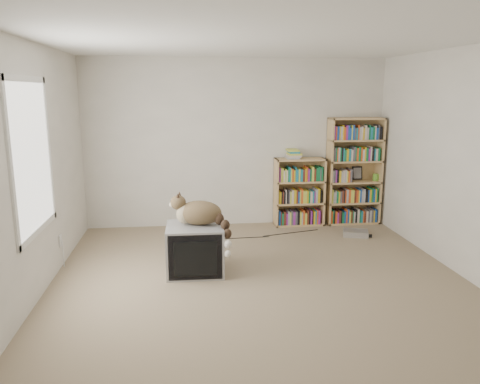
{
  "coord_description": "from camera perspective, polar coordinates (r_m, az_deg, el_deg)",
  "views": [
    {
      "loc": [
        -0.79,
        -4.46,
        2.02
      ],
      "look_at": [
        -0.13,
        1.0,
        0.83
      ],
      "focal_mm": 35.0,
      "sensor_mm": 36.0,
      "label": 1
    }
  ],
  "objects": [
    {
      "name": "floor",
      "position": [
        4.96,
        2.94,
        -11.83
      ],
      "size": [
        4.5,
        5.0,
        0.01
      ],
      "primitive_type": "cube",
      "color": "#9A8A68",
      "rests_on": "ground"
    },
    {
      "name": "wall_back",
      "position": [
        7.05,
        -0.42,
        5.95
      ],
      "size": [
        4.5,
        0.02,
        2.5
      ],
      "primitive_type": "cube",
      "color": "beige",
      "rests_on": "floor"
    },
    {
      "name": "wall_front",
      "position": [
        2.25,
        14.29,
        -8.17
      ],
      "size": [
        4.5,
        0.02,
        2.5
      ],
      "primitive_type": "cube",
      "color": "beige",
      "rests_on": "floor"
    },
    {
      "name": "wall_left",
      "position": [
        4.75,
        -24.68,
        1.79
      ],
      "size": [
        0.02,
        5.0,
        2.5
      ],
      "primitive_type": "cube",
      "color": "beige",
      "rests_on": "floor"
    },
    {
      "name": "wall_right",
      "position": [
        5.45,
        27.13,
        2.76
      ],
      "size": [
        0.02,
        5.0,
        2.5
      ],
      "primitive_type": "cube",
      "color": "beige",
      "rests_on": "floor"
    },
    {
      "name": "ceiling",
      "position": [
        4.55,
        3.3,
        18.26
      ],
      "size": [
        4.5,
        5.0,
        0.02
      ],
      "primitive_type": "cube",
      "color": "white",
      "rests_on": "wall_back"
    },
    {
      "name": "window",
      "position": [
        4.92,
        -24.01,
        3.93
      ],
      "size": [
        0.02,
        1.22,
        1.52
      ],
      "primitive_type": "cube",
      "color": "white",
      "rests_on": "wall_left"
    },
    {
      "name": "crt_tv",
      "position": [
        5.34,
        -5.49,
        -6.93
      ],
      "size": [
        0.64,
        0.59,
        0.55
      ],
      "rotation": [
        0.0,
        0.0,
        -0.02
      ],
      "color": "gray",
      "rests_on": "floor"
    },
    {
      "name": "cat",
      "position": [
        5.23,
        -4.47,
        -3.03
      ],
      "size": [
        0.71,
        0.63,
        0.59
      ],
      "rotation": [
        0.0,
        0.0,
        -0.17
      ],
      "color": "#332215",
      "rests_on": "crt_tv"
    },
    {
      "name": "bookcase_tall",
      "position": [
        7.39,
        13.67,
        2.22
      ],
      "size": [
        0.81,
        0.3,
        1.63
      ],
      "color": "tan",
      "rests_on": "floor"
    },
    {
      "name": "bookcase_short",
      "position": [
        7.2,
        7.19,
        -0.25
      ],
      "size": [
        0.75,
        0.3,
        1.03
      ],
      "color": "tan",
      "rests_on": "floor"
    },
    {
      "name": "book_stack",
      "position": [
        7.08,
        6.56,
        4.66
      ],
      "size": [
        0.2,
        0.26,
        0.14
      ],
      "primitive_type": "cube",
      "color": "#D24C1C",
      "rests_on": "bookcase_short"
    },
    {
      "name": "green_mug",
      "position": [
        7.52,
        16.2,
        1.77
      ],
      "size": [
        0.1,
        0.1,
        0.11
      ],
      "primitive_type": "cylinder",
      "color": "#61A52F",
      "rests_on": "bookcase_tall"
    },
    {
      "name": "framed_print",
      "position": [
        7.5,
        14.08,
        2.27
      ],
      "size": [
        0.16,
        0.05,
        0.21
      ],
      "primitive_type": "cube",
      "rotation": [
        -0.17,
        0.0,
        0.0
      ],
      "color": "black",
      "rests_on": "bookcase_tall"
    },
    {
      "name": "dvd_player",
      "position": [
        6.88,
        13.91,
        -4.88
      ],
      "size": [
        0.4,
        0.34,
        0.08
      ],
      "primitive_type": "cube",
      "rotation": [
        0.0,
        0.0,
        -0.31
      ],
      "color": "#B9BABE",
      "rests_on": "floor"
    },
    {
      "name": "wall_outlet",
      "position": [
        5.83,
        -21.04,
        -5.56
      ],
      "size": [
        0.01,
        0.08,
        0.13
      ],
      "primitive_type": "cube",
      "color": "silver",
      "rests_on": "wall_left"
    },
    {
      "name": "floor_cables",
      "position": [
        6.59,
        2.16,
        -5.59
      ],
      "size": [
        1.2,
        0.7,
        0.01
      ],
      "primitive_type": null,
      "color": "black",
      "rests_on": "floor"
    }
  ]
}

